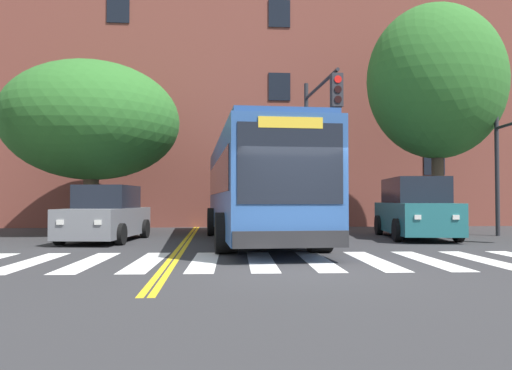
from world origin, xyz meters
name	(u,v)px	position (x,y,z in m)	size (l,w,h in m)	color
ground_plane	(307,269)	(0.00, 0.00, 0.00)	(120.00, 120.00, 0.00)	#303033
crosswalk	(261,261)	(-0.79, 1.35, 0.00)	(13.32, 4.13, 0.01)	white
lane_line_yellow_inner	(195,227)	(-2.85, 15.35, 0.00)	(0.12, 36.00, 0.01)	gold
lane_line_yellow_outer	(198,227)	(-2.69, 15.35, 0.00)	(0.12, 36.00, 0.01)	gold
city_bus	(255,186)	(-0.50, 6.78, 1.84)	(3.35, 12.34, 3.41)	#2D5699
car_grey_near_lane	(106,216)	(-5.43, 7.13, 0.84)	(2.47, 4.75, 1.84)	slate
car_teal_far_lane	(415,209)	(5.26, 7.53, 1.02)	(2.67, 5.31, 2.14)	#236B70
traffic_light_overhead	(317,127)	(1.69, 7.19, 3.88)	(0.42, 4.38, 5.80)	#28282D
street_tree_curbside_large	(437,82)	(7.11, 9.68, 6.13)	(7.88, 7.61, 9.26)	#4C3D2D
street_tree_curbside_small	(92,122)	(-6.73, 10.37, 4.47)	(9.36, 9.27, 6.81)	brown
building_facade	(272,107)	(1.35, 18.52, 6.66)	(40.02, 7.17, 13.31)	brown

